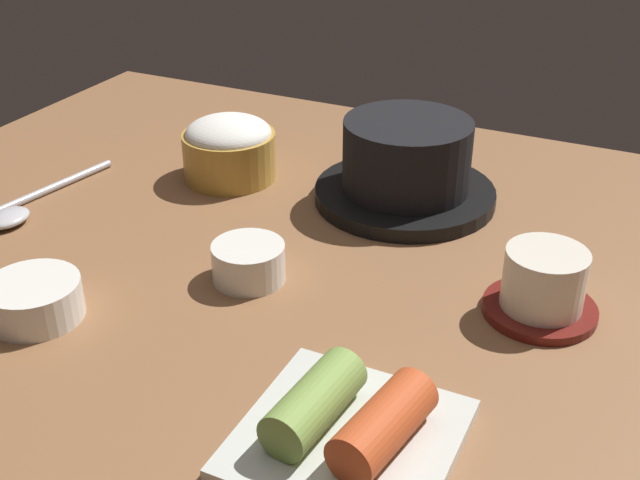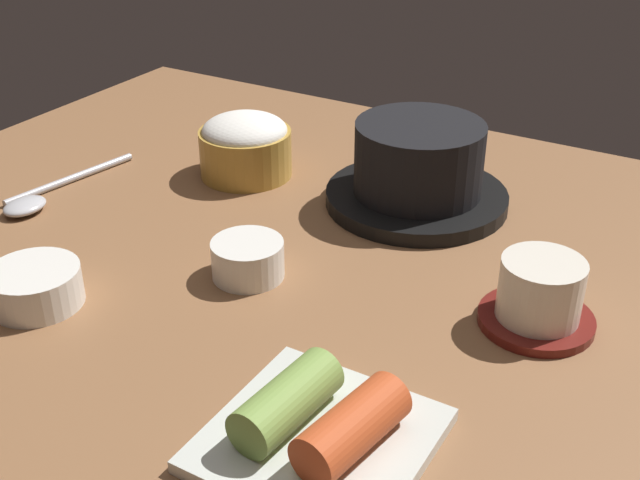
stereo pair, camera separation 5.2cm
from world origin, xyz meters
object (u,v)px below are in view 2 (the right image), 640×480
kimchi_plate (319,427)px  banchan_cup_center (248,258)px  side_bowl_near (35,285)px  spoon (41,196)px  tea_cup_with_saucer (540,295)px  rice_bowl (245,145)px  stone_pot (418,168)px

kimchi_plate → banchan_cup_center: bearing=136.9°
banchan_cup_center → side_bowl_near: banchan_cup_center is taller
banchan_cup_center → kimchi_plate: 22.13cm
spoon → tea_cup_with_saucer: bearing=5.0°
banchan_cup_center → spoon: 27.12cm
rice_bowl → tea_cup_with_saucer: 38.67cm
rice_bowl → kimchi_plate: bearing=-48.7°
stone_pot → side_bowl_near: stone_pot is taller
rice_bowl → tea_cup_with_saucer: (36.76, -11.99, -0.81)cm
tea_cup_with_saucer → kimchi_plate: tea_cup_with_saucer is taller
tea_cup_with_saucer → kimchi_plate: bearing=-111.2°
rice_bowl → side_bowl_near: size_ratio=1.33×
tea_cup_with_saucer → stone_pot: bearing=139.4°
stone_pot → side_bowl_near: bearing=-120.8°
kimchi_plate → spoon: bearing=159.4°
stone_pot → kimchi_plate: size_ratio=1.36×
tea_cup_with_saucer → rice_bowl: bearing=161.9°
tea_cup_with_saucer → spoon: bearing=-175.0°
tea_cup_with_saucer → kimchi_plate: 22.29cm
rice_bowl → banchan_cup_center: (12.56, -17.63, -1.73)cm
stone_pot → kimchi_plate: 36.82cm
stone_pot → tea_cup_with_saucer: stone_pot is taller
stone_pot → banchan_cup_center: bearing=-108.7°
tea_cup_with_saucer → spoon: (-51.27, -4.51, -2.12)cm
kimchi_plate → side_bowl_near: size_ratio=1.80×
rice_bowl → banchan_cup_center: size_ratio=1.59×
kimchi_plate → spoon: kimchi_plate is taller
rice_bowl → side_bowl_near: 30.23cm
rice_bowl → side_bowl_near: rice_bowl is taller
rice_bowl → tea_cup_with_saucer: rice_bowl is taller
tea_cup_with_saucer → side_bowl_near: 41.15cm
banchan_cup_center → kimchi_plate: size_ratio=0.46×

